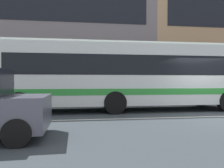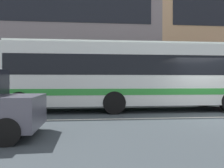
{
  "view_description": "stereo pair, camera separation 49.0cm",
  "coord_description": "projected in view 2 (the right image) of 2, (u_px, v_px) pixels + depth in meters",
  "views": [
    {
      "loc": [
        -5.52,
        -8.19,
        1.44
      ],
      "look_at": [
        -4.04,
        2.16,
        1.31
      ],
      "focal_mm": 35.01,
      "sensor_mm": 36.0,
      "label": 1
    },
    {
      "loc": [
        -5.03,
        -8.24,
        1.44
      ],
      "look_at": [
        -4.04,
        2.16,
        1.31
      ],
      "focal_mm": 35.01,
      "sensor_mm": 36.0,
      "label": 2
    }
  ],
  "objects": [
    {
      "name": "transit_bus",
      "position": [
        126.0,
        74.0,
        10.79
      ],
      "size": [
        11.44,
        2.7,
        3.26
      ],
      "color": "silver",
      "rests_on": "ground_plane"
    },
    {
      "name": "ground_plane",
      "position": [
        218.0,
        117.0,
        8.7
      ],
      "size": [
        160.0,
        160.0,
        0.0
      ],
      "primitive_type": "plane",
      "color": "#3A4348"
    },
    {
      "name": "hedge_row_far",
      "position": [
        150.0,
        94.0,
        14.79
      ],
      "size": [
        17.11,
        1.1,
        1.13
      ],
      "primitive_type": "cube",
      "color": "#1C4322",
      "rests_on": "ground_plane"
    },
    {
      "name": "apartment_block_left",
      "position": [
        29.0,
        31.0,
        22.08
      ],
      "size": [
        24.66,
        9.65,
        13.01
      ],
      "color": "gray",
      "rests_on": "ground_plane"
    },
    {
      "name": "lane_centre_line",
      "position": [
        218.0,
        117.0,
        8.7
      ],
      "size": [
        60.0,
        0.16,
        0.01
      ],
      "primitive_type": "cube",
      "color": "silver",
      "rests_on": "ground_plane"
    }
  ]
}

